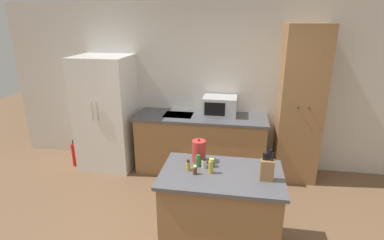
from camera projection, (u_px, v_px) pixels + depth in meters
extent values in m
cube|color=beige|center=(223.00, 88.00, 4.75)|extent=(7.20, 0.06, 2.60)
cube|color=white|center=(106.00, 113.00, 4.80)|extent=(0.84, 0.73, 1.81)
cylinder|color=silver|center=(92.00, 111.00, 4.41)|extent=(0.02, 0.02, 0.30)
cylinder|color=silver|center=(97.00, 111.00, 4.39)|extent=(0.02, 0.02, 0.30)
cube|color=olive|center=(201.00, 145.00, 4.75)|extent=(1.98, 0.64, 0.89)
cube|color=#4C4C51|center=(201.00, 117.00, 4.60)|extent=(2.02, 0.68, 0.03)
cube|color=#9EA0A3|center=(178.00, 115.00, 4.65)|extent=(0.44, 0.34, 0.01)
cube|color=olive|center=(300.00, 106.00, 4.34)|extent=(0.60, 0.53, 2.29)
sphere|color=black|center=(298.00, 108.00, 4.08)|extent=(0.02, 0.02, 0.02)
sphere|color=black|center=(309.00, 108.00, 4.06)|extent=(0.02, 0.02, 0.02)
cube|color=olive|center=(220.00, 213.00, 3.11)|extent=(1.15, 0.71, 0.86)
cube|color=#4C4C51|center=(222.00, 174.00, 2.96)|extent=(1.21, 0.77, 0.03)
cube|color=#B2B5B7|center=(220.00, 106.00, 4.60)|extent=(0.51, 0.39, 0.29)
cube|color=black|center=(215.00, 109.00, 4.43)|extent=(0.31, 0.01, 0.20)
cube|color=olive|center=(267.00, 170.00, 2.79)|extent=(0.12, 0.08, 0.20)
cylinder|color=black|center=(264.00, 156.00, 2.76)|extent=(0.02, 0.02, 0.08)
cylinder|color=black|center=(265.00, 157.00, 2.75)|extent=(0.02, 0.02, 0.07)
cylinder|color=black|center=(267.00, 157.00, 2.75)|extent=(0.02, 0.02, 0.07)
cylinder|color=black|center=(269.00, 155.00, 2.74)|extent=(0.02, 0.02, 0.11)
cylinder|color=black|center=(271.00, 155.00, 2.74)|extent=(0.02, 0.02, 0.11)
cylinder|color=black|center=(273.00, 157.00, 2.73)|extent=(0.02, 0.02, 0.08)
cylinder|color=#337033|center=(198.00, 162.00, 3.07)|extent=(0.06, 0.06, 0.10)
cylinder|color=#286628|center=(198.00, 156.00, 3.05)|extent=(0.04, 0.04, 0.02)
cylinder|color=beige|center=(204.00, 164.00, 3.04)|extent=(0.05, 0.05, 0.08)
cylinder|color=black|center=(204.00, 159.00, 3.03)|extent=(0.04, 0.04, 0.02)
cylinder|color=#563319|center=(195.00, 171.00, 2.92)|extent=(0.04, 0.04, 0.07)
cylinder|color=#E5DB4C|center=(195.00, 167.00, 2.91)|extent=(0.03, 0.03, 0.02)
cylinder|color=gold|center=(188.00, 166.00, 2.99)|extent=(0.04, 0.04, 0.09)
cylinder|color=black|center=(188.00, 161.00, 2.97)|extent=(0.03, 0.03, 0.02)
cylinder|color=#337033|center=(212.00, 163.00, 3.07)|extent=(0.06, 0.06, 0.07)
cylinder|color=#E5DB4C|center=(212.00, 160.00, 3.06)|extent=(0.04, 0.04, 0.02)
cylinder|color=gold|center=(211.00, 167.00, 2.93)|extent=(0.05, 0.05, 0.13)
cylinder|color=#E5DB4C|center=(211.00, 160.00, 2.91)|extent=(0.03, 0.03, 0.03)
cylinder|color=#B72D28|center=(199.00, 151.00, 3.16)|extent=(0.15, 0.15, 0.23)
sphere|color=#262628|center=(199.00, 140.00, 3.12)|extent=(0.02, 0.02, 0.02)
cylinder|color=red|center=(76.00, 154.00, 4.99)|extent=(0.12, 0.12, 0.38)
cylinder|color=black|center=(74.00, 142.00, 4.92)|extent=(0.05, 0.05, 0.07)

